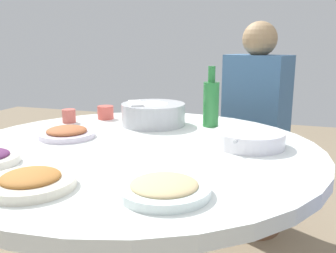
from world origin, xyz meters
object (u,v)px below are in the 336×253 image
dish_stirfry (67,133)px  tea_cup_far (106,112)px  green_bottle (211,102)px  tea_cup_near (69,116)px  round_dining_table (137,166)px  diner_left (256,102)px  dish_tofu_braise (31,181)px  dish_noodles (164,188)px  rice_bowl (153,114)px  stool_for_diner_left (252,192)px  soup_bowl (249,139)px

dish_stirfry → tea_cup_far: bearing=4.2°
green_bottle → tea_cup_near: bearing=102.0°
round_dining_table → diner_left: diner_left is taller
round_dining_table → dish_tofu_braise: (-0.46, 0.10, 0.10)m
round_dining_table → dish_noodles: size_ratio=5.72×
round_dining_table → tea_cup_near: bearing=59.9°
diner_left → rice_bowl: bearing=144.0°
dish_stirfry → stool_for_diner_left: 1.22m
tea_cup_far → diner_left: bearing=-53.0°
dish_noodles → green_bottle: (0.80, 0.06, 0.09)m
soup_bowl → diner_left: diner_left is taller
rice_bowl → green_bottle: size_ratio=1.08×
dish_stirfry → green_bottle: 0.64m
tea_cup_near → soup_bowl: bearing=-99.5°
tea_cup_near → tea_cup_far: (0.13, -0.12, 0.00)m
tea_cup_near → diner_left: 1.03m
rice_bowl → soup_bowl: 0.51m
stool_for_diner_left → tea_cup_near: bearing=128.8°
rice_bowl → stool_for_diner_left: rice_bowl is taller
green_bottle → tea_cup_near: size_ratio=4.27×
dish_noodles → tea_cup_far: (0.79, 0.58, 0.01)m
rice_bowl → tea_cup_far: rice_bowl is taller
soup_bowl → stool_for_diner_left: bearing=3.8°
dish_stirfry → green_bottle: (0.38, -0.50, 0.09)m
rice_bowl → dish_tofu_braise: rice_bowl is taller
round_dining_table → soup_bowl: size_ratio=4.83×
rice_bowl → tea_cup_near: size_ratio=4.60×
soup_bowl → dish_stirfry: (-0.10, 0.70, -0.01)m
round_dining_table → rice_bowl: rice_bowl is taller
stool_for_diner_left → diner_left: (0.00, 0.00, 0.54)m
soup_bowl → rice_bowl: bearing=63.8°
green_bottle → stool_for_diner_left: bearing=-16.7°
dish_noodles → tea_cup_far: 0.99m
soup_bowl → diner_left: bearing=3.8°
dish_tofu_braise → rice_bowl: bearing=-2.3°
dish_noodles → green_bottle: size_ratio=0.87×
tea_cup_near → diner_left: size_ratio=0.08×
round_dining_table → rice_bowl: 0.38m
diner_left → dish_stirfry: bearing=143.8°
green_bottle → tea_cup_far: (-0.01, 0.53, -0.08)m
dish_tofu_braise → green_bottle: bearing=-18.4°
soup_bowl → dish_noodles: (-0.52, 0.15, -0.01)m
round_dining_table → tea_cup_far: tea_cup_far is taller
dish_noodles → tea_cup_near: size_ratio=3.71×
dish_stirfry → stool_for_diner_left: dish_stirfry is taller
round_dining_table → dish_tofu_braise: dish_tofu_braise is taller
dish_stirfry → rice_bowl: bearing=-36.6°
dish_tofu_braise → tea_cup_near: bearing=26.4°
green_bottle → diner_left: (0.51, -0.15, -0.07)m
round_dining_table → dish_noodles: (-0.39, -0.24, 0.09)m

